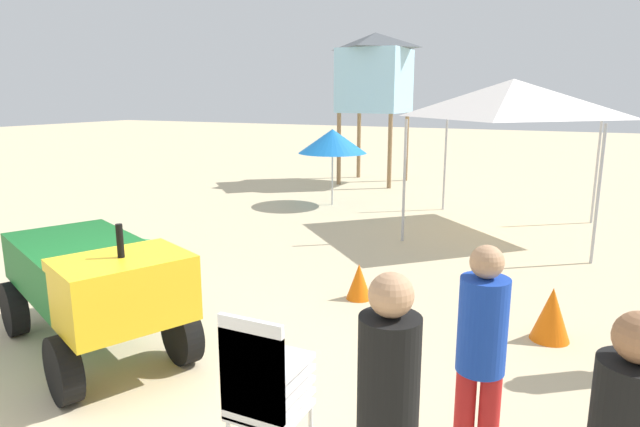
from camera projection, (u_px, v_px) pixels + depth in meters
name	position (u px, v px, depth m)	size (l,w,h in m)	color
ground	(139.00, 389.00, 4.93)	(80.00, 80.00, 0.00)	beige
utility_cart	(94.00, 279.00, 5.48)	(2.81, 2.13, 1.50)	#146023
stacked_plastic_chairs	(262.00, 382.00, 3.68)	(0.48, 0.48, 1.20)	white
surfboard_pile	(101.00, 245.00, 8.95)	(2.55, 0.86, 0.40)	red
lifeguard_near_left	(388.00, 409.00, 2.82)	(0.32, 0.32, 1.75)	black
lifeguard_near_right	(481.00, 349.00, 3.59)	(0.32, 0.32, 1.67)	red
popup_canopy	(512.00, 99.00, 10.08)	(3.13, 3.13, 2.88)	#B2B2B7
lifeguard_tower	(375.00, 73.00, 15.85)	(1.98, 1.98, 4.33)	olive
beach_umbrella_left	(332.00, 141.00, 12.85)	(1.61, 1.61, 1.81)	beige
traffic_cone_near	(359.00, 281.00, 7.07)	(0.33, 0.33, 0.47)	orange
traffic_cone_far	(551.00, 314.00, 5.86)	(0.41, 0.41, 0.59)	orange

